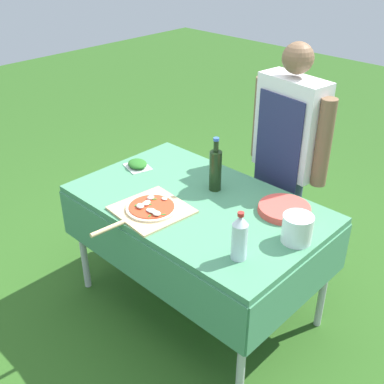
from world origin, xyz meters
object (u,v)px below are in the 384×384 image
at_px(prep_table, 198,213).
at_px(pizza_on_peel, 150,209).
at_px(water_bottle, 239,237).
at_px(plate_stack, 284,209).
at_px(person_cook, 288,149).
at_px(oil_bottle, 215,169).
at_px(mixing_tub, 297,229).
at_px(herb_container, 137,164).

height_order(prep_table, pizza_on_peel, pizza_on_peel).
xyz_separation_m(water_bottle, plate_stack, (-0.07, 0.47, -0.10)).
distance_m(person_cook, oil_bottle, 0.48).
xyz_separation_m(oil_bottle, mixing_tub, (0.61, -0.11, -0.06)).
height_order(oil_bottle, herb_container, oil_bottle).
height_order(pizza_on_peel, water_bottle, water_bottle).
bearing_deg(plate_stack, pizza_on_peel, -136.39).
xyz_separation_m(water_bottle, herb_container, (-1.01, 0.27, -0.09)).
xyz_separation_m(prep_table, pizza_on_peel, (-0.11, -0.25, 0.09)).
relative_size(herb_container, plate_stack, 0.68).
relative_size(person_cook, pizza_on_peel, 2.72).
relative_size(pizza_on_peel, mixing_tub, 3.80).
bearing_deg(herb_container, plate_stack, 11.75).
bearing_deg(pizza_on_peel, plate_stack, 49.32).
bearing_deg(mixing_tub, pizza_on_peel, -156.24).
xyz_separation_m(person_cook, oil_bottle, (-0.16, -0.46, -0.02)).
bearing_deg(mixing_tub, oil_bottle, 170.05).
relative_size(prep_table, mixing_tub, 9.50).
height_order(prep_table, person_cook, person_cook).
distance_m(person_cook, pizza_on_peel, 0.91).
distance_m(oil_bottle, mixing_tub, 0.62).
relative_size(oil_bottle, herb_container, 1.67).
xyz_separation_m(mixing_tub, plate_stack, (-0.19, 0.18, -0.05)).
distance_m(mixing_tub, plate_stack, 0.26).
distance_m(person_cook, plate_stack, 0.48).
bearing_deg(herb_container, water_bottle, -14.97).
bearing_deg(prep_table, oil_bottle, 96.74).
height_order(pizza_on_peel, oil_bottle, oil_bottle).
bearing_deg(prep_table, herb_container, 176.04).
bearing_deg(water_bottle, oil_bottle, 141.13).
bearing_deg(mixing_tub, prep_table, -174.52).
bearing_deg(person_cook, plate_stack, 131.58).
distance_m(prep_table, mixing_tub, 0.61).
bearing_deg(herb_container, person_cook, 40.23).
xyz_separation_m(person_cook, water_bottle, (0.33, -0.85, -0.04)).
relative_size(water_bottle, herb_container, 1.28).
bearing_deg(pizza_on_peel, prep_table, 72.62).
relative_size(person_cook, oil_bottle, 4.80).
height_order(prep_table, herb_container, herb_container).
bearing_deg(plate_stack, prep_table, -149.76).
bearing_deg(mixing_tub, water_bottle, -111.64).
height_order(prep_table, water_bottle, water_bottle).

